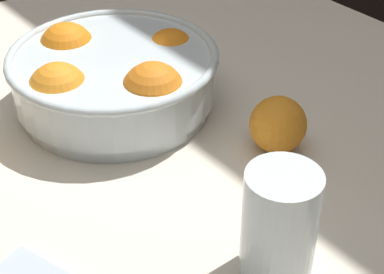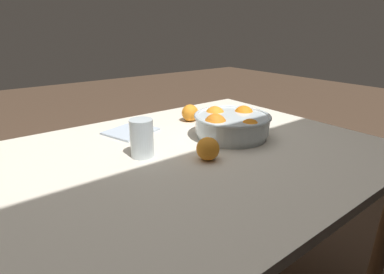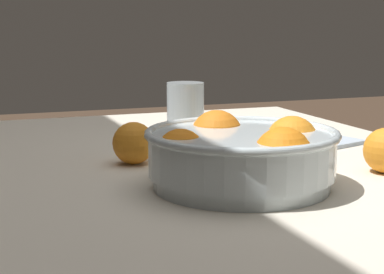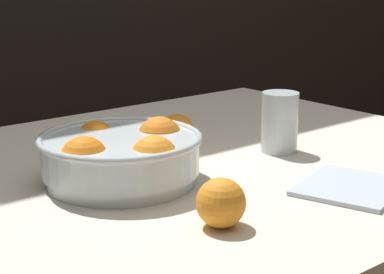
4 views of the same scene
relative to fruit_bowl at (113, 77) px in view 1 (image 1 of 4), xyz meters
name	(u,v)px [view 1 (image 1 of 4)]	position (x,y,z in m)	size (l,w,h in m)	color
dining_table	(207,207)	(0.17, 0.02, -0.12)	(1.23, 0.99, 0.74)	beige
fruit_bowl	(113,77)	(0.00, 0.00, 0.00)	(0.28, 0.28, 0.10)	silver
juice_glass	(279,228)	(0.35, -0.04, 0.01)	(0.07, 0.07, 0.12)	#F4A314
orange_loose_near_bowl	(278,125)	(0.21, 0.11, -0.01)	(0.07, 0.07, 0.07)	orange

